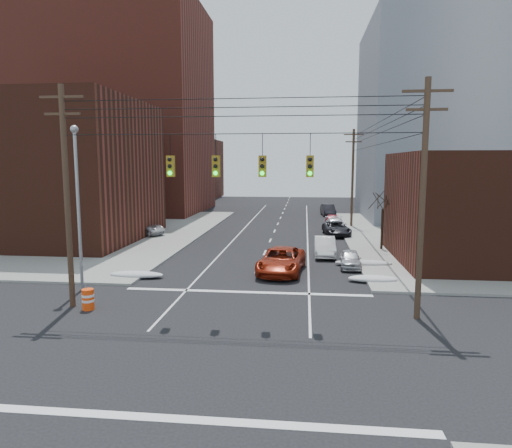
% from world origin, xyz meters
% --- Properties ---
extents(ground, '(160.00, 160.00, 0.00)m').
position_xyz_m(ground, '(0.00, 0.00, 0.00)').
color(ground, black).
rests_on(ground, ground).
extents(sidewalk_nw, '(40.00, 40.00, 0.15)m').
position_xyz_m(sidewalk_nw, '(-27.00, 27.00, 0.07)').
color(sidewalk_nw, gray).
rests_on(sidewalk_nw, ground).
extents(building_brick_tall, '(24.00, 20.00, 30.00)m').
position_xyz_m(building_brick_tall, '(-24.00, 48.00, 15.00)').
color(building_brick_tall, maroon).
rests_on(building_brick_tall, ground).
extents(building_brick_near, '(20.00, 16.00, 13.00)m').
position_xyz_m(building_brick_near, '(-22.00, 22.00, 6.50)').
color(building_brick_near, '#482015').
rests_on(building_brick_near, ground).
extents(building_brick_far, '(22.00, 18.00, 12.00)m').
position_xyz_m(building_brick_far, '(-26.00, 74.00, 6.00)').
color(building_brick_far, '#482015').
rests_on(building_brick_far, ground).
extents(building_office, '(22.00, 20.00, 25.00)m').
position_xyz_m(building_office, '(22.00, 44.00, 12.50)').
color(building_office, gray).
rests_on(building_office, ground).
extents(building_glass, '(20.00, 18.00, 22.00)m').
position_xyz_m(building_glass, '(24.00, 70.00, 11.00)').
color(building_glass, gray).
rests_on(building_glass, ground).
extents(building_storefront, '(16.00, 12.00, 8.00)m').
position_xyz_m(building_storefront, '(18.00, 16.00, 4.00)').
color(building_storefront, '#482015').
rests_on(building_storefront, ground).
extents(utility_pole_left, '(2.20, 0.28, 11.00)m').
position_xyz_m(utility_pole_left, '(-8.50, 3.00, 5.78)').
color(utility_pole_left, '#473323').
rests_on(utility_pole_left, ground).
extents(utility_pole_right, '(2.20, 0.28, 11.00)m').
position_xyz_m(utility_pole_right, '(8.50, 3.00, 5.78)').
color(utility_pole_right, '#473323').
rests_on(utility_pole_right, ground).
extents(utility_pole_far, '(2.20, 0.28, 11.00)m').
position_xyz_m(utility_pole_far, '(8.50, 34.00, 5.78)').
color(utility_pole_far, '#473323').
rests_on(utility_pole_far, ground).
extents(traffic_signals, '(17.00, 0.42, 2.02)m').
position_xyz_m(traffic_signals, '(0.10, 2.97, 7.17)').
color(traffic_signals, black).
rests_on(traffic_signals, ground).
extents(street_light, '(0.44, 0.44, 9.32)m').
position_xyz_m(street_light, '(-9.50, 6.00, 5.54)').
color(street_light, gray).
rests_on(street_light, ground).
extents(bare_tree, '(2.09, 2.20, 4.93)m').
position_xyz_m(bare_tree, '(9.59, 20.00, 2.32)').
color(bare_tree, black).
rests_on(bare_tree, ground).
extents(snow_nw, '(3.50, 1.08, 0.42)m').
position_xyz_m(snow_nw, '(-7.40, 9.00, 0.21)').
color(snow_nw, silver).
rests_on(snow_nw, ground).
extents(snow_ne, '(3.00, 1.08, 0.42)m').
position_xyz_m(snow_ne, '(7.40, 9.50, 0.21)').
color(snow_ne, silver).
rests_on(snow_ne, ground).
extents(snow_east_far, '(4.00, 1.08, 0.42)m').
position_xyz_m(snow_east_far, '(7.40, 14.00, 0.21)').
color(snow_east_far, silver).
rests_on(snow_east_far, ground).
extents(red_pickup, '(3.31, 6.17, 1.65)m').
position_xyz_m(red_pickup, '(1.70, 11.36, 0.82)').
color(red_pickup, maroon).
rests_on(red_pickup, ground).
extents(parked_car_a, '(1.58, 3.62, 1.22)m').
position_xyz_m(parked_car_a, '(6.40, 13.37, 0.61)').
color(parked_car_a, silver).
rests_on(parked_car_a, ground).
extents(parked_car_b, '(1.58, 4.52, 1.49)m').
position_xyz_m(parked_car_b, '(4.80, 17.22, 0.74)').
color(parked_car_b, silver).
rests_on(parked_car_b, ground).
extents(parked_car_c, '(2.88, 5.31, 1.41)m').
position_xyz_m(parked_car_c, '(6.40, 27.63, 0.71)').
color(parked_car_c, black).
rests_on(parked_car_c, ground).
extents(parked_car_d, '(2.29, 5.33, 1.53)m').
position_xyz_m(parked_car_d, '(6.40, 29.21, 0.77)').
color(parked_car_d, silver).
rests_on(parked_car_d, ground).
extents(parked_car_e, '(1.73, 4.11, 1.39)m').
position_xyz_m(parked_car_e, '(6.40, 34.52, 0.69)').
color(parked_car_e, maroon).
rests_on(parked_car_e, ground).
extents(parked_car_f, '(2.10, 4.91, 1.57)m').
position_xyz_m(parked_car_f, '(6.40, 45.27, 0.79)').
color(parked_car_f, black).
rests_on(parked_car_f, ground).
extents(lot_car_a, '(4.12, 1.49, 1.35)m').
position_xyz_m(lot_car_a, '(-15.01, 21.06, 0.82)').
color(lot_car_a, silver).
rests_on(lot_car_a, sidewalk_nw).
extents(lot_car_b, '(5.41, 3.44, 1.39)m').
position_xyz_m(lot_car_b, '(-13.04, 25.07, 0.84)').
color(lot_car_b, silver).
rests_on(lot_car_b, sidewalk_nw).
extents(lot_car_c, '(5.50, 3.82, 1.48)m').
position_xyz_m(lot_car_c, '(-16.95, 19.21, 0.89)').
color(lot_car_c, black).
rests_on(lot_car_c, sidewalk_nw).
extents(lot_car_d, '(4.32, 3.16, 1.37)m').
position_xyz_m(lot_car_d, '(-16.88, 25.82, 0.83)').
color(lot_car_d, '#AEAEB3').
rests_on(lot_car_d, sidewalk_nw).
extents(construction_barrel, '(0.70, 0.70, 1.04)m').
position_xyz_m(construction_barrel, '(-7.47, 2.60, 0.54)').
color(construction_barrel, '#FC440D').
rests_on(construction_barrel, ground).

